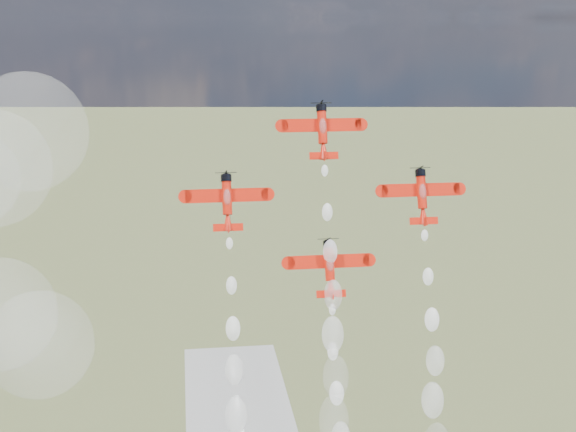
% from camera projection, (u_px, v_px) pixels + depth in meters
% --- Properties ---
extents(plane_lead, '(12.81, 5.72, 8.78)m').
position_uv_depth(plane_lead, '(322.00, 130.00, 126.85)').
color(plane_lead, red).
rests_on(plane_lead, ground).
extents(plane_left, '(12.81, 5.72, 8.78)m').
position_uv_depth(plane_left, '(227.00, 201.00, 123.61)').
color(plane_left, red).
rests_on(plane_left, ground).
extents(plane_right, '(12.81, 5.72, 8.78)m').
position_uv_depth(plane_right, '(422.00, 195.00, 127.58)').
color(plane_right, red).
rests_on(plane_right, ground).
extents(plane_slot, '(12.81, 5.72, 8.78)m').
position_uv_depth(plane_slot, '(330.00, 267.00, 124.34)').
color(plane_slot, red).
rests_on(plane_slot, ground).
extents(smoke_trail_lead, '(5.97, 19.05, 45.46)m').
position_uv_depth(smoke_trail_lead, '(337.00, 404.00, 121.97)').
color(smoke_trail_lead, white).
rests_on(smoke_trail_lead, plane_lead).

